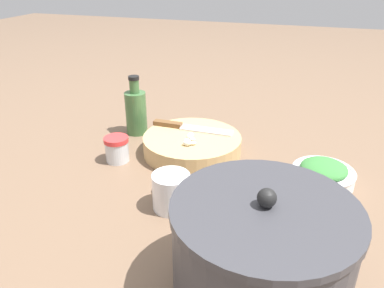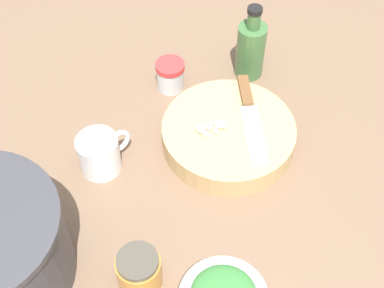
{
  "view_description": "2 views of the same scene",
  "coord_description": "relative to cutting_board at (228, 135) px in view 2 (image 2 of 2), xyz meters",
  "views": [
    {
      "loc": [
        -0.25,
        0.78,
        0.48
      ],
      "look_at": [
        0.02,
        -0.06,
        0.05
      ],
      "focal_mm": 35.0,
      "sensor_mm": 36.0,
      "label": 1
    },
    {
      "loc": [
        -0.65,
        0.04,
        0.85
      ],
      "look_at": [
        0.0,
        -0.02,
        0.05
      ],
      "focal_mm": 50.0,
      "sensor_mm": 36.0,
      "label": 2
    }
  ],
  "objects": [
    {
      "name": "ground_plane",
      "position": [
        -0.04,
        0.1,
        -0.02
      ],
      "size": [
        5.0,
        5.0,
        0.0
      ],
      "primitive_type": "plane",
      "color": "brown"
    },
    {
      "name": "cutting_board",
      "position": [
        0.0,
        0.0,
        0.0
      ],
      "size": [
        0.27,
        0.27,
        0.05
      ],
      "color": "tan",
      "rests_on": "ground_plane"
    },
    {
      "name": "chef_knife",
      "position": [
        0.03,
        -0.05,
        0.03
      ],
      "size": [
        0.23,
        0.04,
        0.01
      ],
      "rotation": [
        0.0,
        0.0,
        1.56
      ],
      "color": "brown",
      "rests_on": "cutting_board"
    },
    {
      "name": "garlic_cloves",
      "position": [
        -0.0,
        0.04,
        0.03
      ],
      "size": [
        0.04,
        0.06,
        0.02
      ],
      "color": "#F0E7C9",
      "rests_on": "cutting_board"
    },
    {
      "name": "spice_jar",
      "position": [
        0.17,
        0.1,
        0.01
      ],
      "size": [
        0.06,
        0.06,
        0.07
      ],
      "color": "silver",
      "rests_on": "ground_plane"
    },
    {
      "name": "coffee_mug",
      "position": [
        -0.03,
        0.25,
        0.02
      ],
      "size": [
        0.08,
        0.1,
        0.08
      ],
      "color": "white",
      "rests_on": "ground_plane"
    },
    {
      "name": "honey_jar",
      "position": [
        -0.28,
        0.19,
        0.01
      ],
      "size": [
        0.08,
        0.08,
        0.07
      ],
      "color": "#BC7A2D",
      "rests_on": "ground_plane"
    },
    {
      "name": "oil_bottle",
      "position": [
        0.2,
        -0.08,
        0.05
      ],
      "size": [
        0.06,
        0.06,
        0.18
      ],
      "color": "#3D6638",
      "rests_on": "ground_plane"
    }
  ]
}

